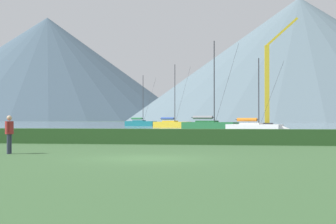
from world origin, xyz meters
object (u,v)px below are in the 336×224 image
sailboat_slip_1 (173,124)px  person_seated_viewer (9,131)px  sailboat_slip_0 (211,125)px  sailboat_slip_3 (141,123)px  sailboat_slip_4 (255,128)px  dock_crane (268,91)px

sailboat_slip_1 → person_seated_viewer: bearing=-68.3°
sailboat_slip_0 → sailboat_slip_1: sailboat_slip_0 is taller
sailboat_slip_0 → sailboat_slip_3: sailboat_slip_0 is taller
sailboat_slip_0 → sailboat_slip_1: bearing=126.5°
sailboat_slip_1 → sailboat_slip_4: bearing=-47.7°
sailboat_slip_0 → dock_crane: size_ratio=0.61×
sailboat_slip_0 → sailboat_slip_4: (5.42, -9.58, -0.12)m
sailboat_slip_1 → dock_crane: (16.28, 1.78, 5.66)m
sailboat_slip_4 → dock_crane: 34.48m
sailboat_slip_1 → person_seated_viewer: 66.93m
sailboat_slip_0 → dock_crane: dock_crane is taller
sailboat_slip_3 → dock_crane: (25.54, -15.98, 5.66)m
sailboat_slip_1 → sailboat_slip_4: (13.58, -32.12, -0.07)m
sailboat_slip_3 → sailboat_slip_4: sailboat_slip_3 is taller
sailboat_slip_0 → person_seated_viewer: sailboat_slip_0 is taller
sailboat_slip_1 → dock_crane: 17.33m
person_seated_viewer → dock_crane: 70.20m
sailboat_slip_0 → dock_crane: 26.24m
sailboat_slip_4 → sailboat_slip_3: bearing=134.2°
sailboat_slip_0 → dock_crane: (8.12, 24.32, 5.61)m
sailboat_slip_1 → dock_crane: bearing=25.6°
sailboat_slip_3 → person_seated_viewer: size_ratio=6.44×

